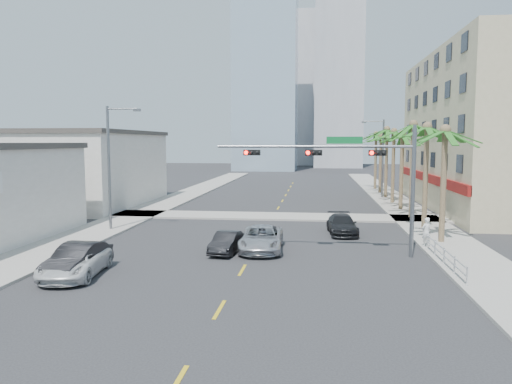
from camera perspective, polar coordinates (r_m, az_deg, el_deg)
ground at (r=21.69m, az=-3.16°, el=-11.57°), size 260.00×260.00×0.00m
sidewalk_right at (r=41.73m, az=18.38°, el=-3.35°), size 4.00×120.00×0.15m
sidewalk_left at (r=43.78m, az=-14.15°, el=-2.81°), size 4.00×120.00×0.15m
sidewalk_cross at (r=43.02m, az=1.96°, el=-2.79°), size 80.00×4.00×0.15m
building_right at (r=53.64m, az=27.06°, el=6.23°), size 15.25×28.00×15.00m
building_left_far at (r=53.72m, az=-18.66°, el=2.39°), size 11.00×18.00×7.20m
tower_far_left at (r=117.30m, az=1.15°, el=14.34°), size 14.00×14.00×48.00m
tower_far_right at (r=132.61m, az=9.46°, el=15.89°), size 12.00×12.00×60.00m
tower_far_center at (r=146.27m, az=4.34°, el=11.43°), size 16.00×16.00×42.00m
traffic_signal_mast at (r=28.46m, az=11.21°, el=2.83°), size 11.12×0.54×7.20m
palm_tree_0 at (r=33.36m, az=20.82°, el=6.45°), size 4.80×4.80×7.80m
palm_tree_1 at (r=38.44m, az=18.97°, el=6.89°), size 4.80×4.80×8.16m
palm_tree_2 at (r=43.54m, az=17.56°, el=7.22°), size 4.80×4.80×8.52m
palm_tree_3 at (r=48.65m, az=16.40°, el=6.25°), size 4.80×4.80×7.80m
palm_tree_4 at (r=53.79m, az=15.50°, el=6.57°), size 4.80×4.80×8.16m
palm_tree_5 at (r=58.95m, az=14.75°, el=6.84°), size 4.80×4.80×8.52m
palm_tree_6 at (r=64.09m, az=14.10°, el=6.13°), size 4.80×4.80×7.80m
palm_tree_7 at (r=69.26m, az=13.57°, el=6.39°), size 4.80×4.80×8.16m
streetlight_left at (r=37.40m, az=-16.19°, el=3.38°), size 2.55×0.25×9.00m
streetlight_right at (r=58.87m, az=14.10°, el=4.21°), size 2.55×0.25×9.00m
guardrail at (r=27.82m, az=20.71°, el=-6.62°), size 0.08×8.08×1.00m
car_parked_mid at (r=25.86m, az=-19.74°, el=-7.29°), size 1.73×4.72×1.54m
car_parked_far at (r=25.67m, az=-19.97°, el=-7.55°), size 2.88×5.29×1.41m
car_lane_left at (r=29.27m, az=-3.39°, el=-5.78°), size 1.64×3.81×1.22m
car_lane_center at (r=29.72m, az=0.63°, el=-5.35°), size 2.62×5.37×1.47m
car_lane_right at (r=35.58m, az=9.81°, el=-3.69°), size 2.23×4.78×1.35m
pedestrian at (r=31.92m, az=18.87°, el=-4.35°), size 0.77×0.69×1.76m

